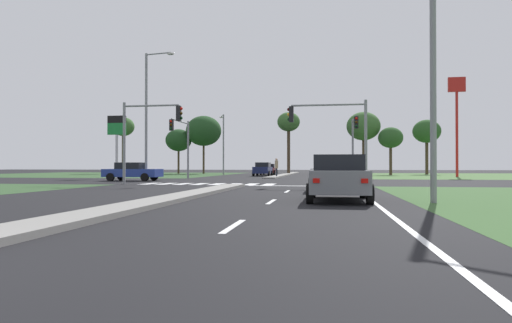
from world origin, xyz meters
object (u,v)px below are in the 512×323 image
at_px(street_lamp_third, 223,141).
at_px(car_grey_near, 338,177).
at_px(car_white_second, 331,174).
at_px(fuel_price_totem, 117,133).
at_px(car_maroon_third, 269,169).
at_px(street_lamp_second, 148,110).
at_px(treeline_fifth, 391,138).
at_px(fastfood_pole_sign, 457,104).
at_px(traffic_signal_far_right, 354,136).
at_px(traffic_signal_near_right, 335,127).
at_px(treeline_near, 123,127).
at_px(traffic_signal_near_left, 146,128).
at_px(treeline_fourth, 289,123).
at_px(treeline_second, 179,140).
at_px(pedestrian_at_median, 276,165).
at_px(treeline_sixth, 427,132).
at_px(car_blue_fourth, 132,171).
at_px(treeline_third, 204,131).
at_px(street_lamp_near, 438,54).
at_px(car_navy_fifth, 263,169).
at_px(treeline_seventh, 363,126).
at_px(traffic_signal_far_left, 182,138).

bearing_deg(street_lamp_third, car_grey_near, -71.59).
xyz_separation_m(car_white_second, fuel_price_totem, (-19.86, 17.37, 3.54)).
distance_m(car_maroon_third, street_lamp_second, 27.47).
bearing_deg(treeline_fifth, fastfood_pole_sign, -58.32).
bearing_deg(car_maroon_third, car_grey_near, 100.59).
distance_m(traffic_signal_far_right, traffic_signal_near_right, 11.43).
distance_m(car_white_second, treeline_near, 52.68).
xyz_separation_m(traffic_signal_near_left, treeline_fourth, (5.94, 37.48, 3.84)).
xyz_separation_m(car_grey_near, car_white_second, (-0.22, 6.21, 0.02)).
height_order(street_lamp_second, treeline_fifth, street_lamp_second).
distance_m(traffic_signal_far_right, treeline_second, 36.30).
bearing_deg(pedestrian_at_median, treeline_sixth, 152.54).
relative_size(car_blue_fourth, treeline_third, 0.51).
xyz_separation_m(treeline_fourth, treeline_fifth, (13.85, -4.06, -2.59)).
distance_m(car_white_second, street_lamp_near, 8.53).
height_order(traffic_signal_near_left, fuel_price_totem, fuel_price_totem).
xyz_separation_m(traffic_signal_near_right, treeline_near, (-31.55, 36.91, 3.63)).
bearing_deg(street_lamp_second, treeline_second, 105.14).
xyz_separation_m(car_white_second, car_maroon_third, (-7.95, 37.45, -0.06)).
distance_m(fastfood_pole_sign, treeline_near, 46.87).
distance_m(car_navy_fifth, street_lamp_second, 20.39).
bearing_deg(treeline_sixth, car_maroon_third, -163.80).
bearing_deg(street_lamp_near, treeline_seventh, 88.27).
xyz_separation_m(car_blue_fourth, treeline_fifth, (23.74, 26.85, 4.12)).
bearing_deg(traffic_signal_near_right, car_maroon_third, 104.26).
distance_m(pedestrian_at_median, treeline_near, 32.03).
height_order(fuel_price_totem, treeline_second, treeline_second).
relative_size(car_grey_near, car_white_second, 0.96).
distance_m(car_grey_near, traffic_signal_far_left, 26.44).
bearing_deg(treeline_seventh, fastfood_pole_sign, -49.41).
relative_size(car_navy_fifth, street_lamp_third, 0.55).
xyz_separation_m(traffic_signal_far_left, treeline_near, (-18.14, 25.49, 3.42)).
relative_size(car_maroon_third, treeline_second, 0.68).
relative_size(fuel_price_totem, treeline_fifth, 0.95).
relative_size(car_maroon_third, treeline_third, 0.52).
xyz_separation_m(fuel_price_totem, treeline_seventh, (24.62, 22.43, 2.23)).
xyz_separation_m(car_navy_fifth, treeline_fourth, (1.96, 12.63, 6.65)).
bearing_deg(street_lamp_second, car_grey_near, -50.52).
bearing_deg(fastfood_pole_sign, treeline_second, 159.47).
distance_m(car_maroon_third, treeline_fifth, 16.64).
height_order(car_blue_fourth, street_lamp_third, street_lamp_third).
bearing_deg(car_white_second, fastfood_pole_sign, 64.62).
bearing_deg(car_maroon_third, treeline_sixth, -163.80).
relative_size(car_navy_fifth, fuel_price_totem, 0.76).
xyz_separation_m(car_white_second, car_navy_fifth, (-7.67, 29.87, 0.00)).
relative_size(treeline_fourth, treeline_sixth, 1.17).
distance_m(traffic_signal_near_right, treeline_third, 42.65).
bearing_deg(fuel_price_totem, treeline_fifth, 36.96).
height_order(car_navy_fifth, traffic_signal_near_right, traffic_signal_near_right).
bearing_deg(treeline_seventh, treeline_fifth, -21.92).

